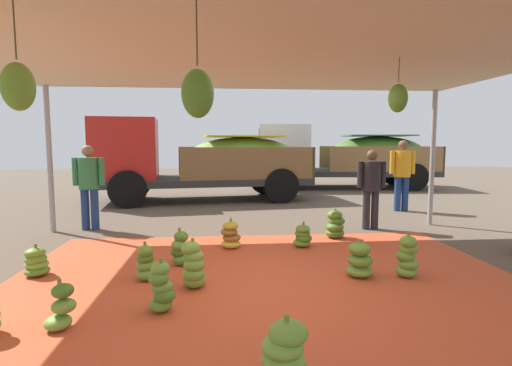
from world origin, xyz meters
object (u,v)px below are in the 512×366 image
(banana_bunch_3, at_px, (180,249))
(banana_bunch_4, at_px, (335,225))
(cargo_truck_far, at_px, (341,155))
(banana_bunch_13, at_px, (161,288))
(worker_2, at_px, (371,183))
(banana_bunch_6, at_px, (407,258))
(banana_bunch_11, at_px, (193,266))
(banana_bunch_5, at_px, (286,363))
(worker_1, at_px, (402,170))
(banana_bunch_12, at_px, (61,308))
(banana_bunch_10, at_px, (231,236))
(worker_0, at_px, (89,181))
(banana_bunch_0, at_px, (36,263))
(banana_bunch_1, at_px, (360,261))
(banana_bunch_9, at_px, (303,237))
(cargo_truck_main, at_px, (198,160))
(banana_bunch_2, at_px, (146,264))

(banana_bunch_3, relative_size, banana_bunch_4, 1.00)
(banana_bunch_3, relative_size, cargo_truck_far, 0.08)
(banana_bunch_13, height_order, worker_2, worker_2)
(banana_bunch_6, height_order, banana_bunch_11, banana_bunch_11)
(banana_bunch_5, bearing_deg, worker_2, 63.19)
(banana_bunch_4, distance_m, worker_1, 3.72)
(banana_bunch_11, bearing_deg, banana_bunch_12, -141.80)
(banana_bunch_10, relative_size, worker_0, 0.29)
(banana_bunch_0, bearing_deg, banana_bunch_3, 8.39)
(banana_bunch_13, bearing_deg, banana_bunch_10, 72.31)
(banana_bunch_1, bearing_deg, banana_bunch_6, -5.39)
(banana_bunch_6, relative_size, worker_2, 0.37)
(banana_bunch_4, relative_size, banana_bunch_13, 0.95)
(banana_bunch_9, distance_m, banana_bunch_10, 1.17)
(banana_bunch_4, height_order, worker_2, worker_2)
(banana_bunch_10, relative_size, banana_bunch_11, 0.82)
(worker_2, bearing_deg, banana_bunch_0, -156.37)
(cargo_truck_main, bearing_deg, banana_bunch_0, -104.21)
(banana_bunch_2, distance_m, banana_bunch_9, 2.62)
(banana_bunch_9, bearing_deg, banana_bunch_10, 177.53)
(banana_bunch_1, bearing_deg, banana_bunch_10, 136.29)
(worker_1, bearing_deg, worker_0, -167.66)
(banana_bunch_6, distance_m, worker_1, 5.30)
(banana_bunch_0, xyz_separation_m, banana_bunch_6, (4.70, -0.48, 0.09))
(banana_bunch_1, height_order, banana_bunch_13, banana_bunch_13)
(banana_bunch_1, height_order, banana_bunch_9, banana_bunch_1)
(banana_bunch_9, height_order, worker_2, worker_2)
(banana_bunch_1, distance_m, cargo_truck_far, 10.47)
(banana_bunch_3, bearing_deg, banana_bunch_1, -16.55)
(banana_bunch_1, relative_size, banana_bunch_4, 0.93)
(banana_bunch_3, distance_m, cargo_truck_main, 6.40)
(banana_bunch_0, xyz_separation_m, cargo_truck_far, (6.94, 9.60, 1.08))
(banana_bunch_0, relative_size, banana_bunch_2, 0.86)
(worker_2, bearing_deg, banana_bunch_4, -143.25)
(banana_bunch_6, relative_size, worker_1, 0.33)
(banana_bunch_4, distance_m, worker_0, 4.80)
(banana_bunch_4, bearing_deg, banana_bunch_13, -132.53)
(banana_bunch_2, xyz_separation_m, banana_bunch_6, (3.27, -0.20, 0.05))
(banana_bunch_9, height_order, cargo_truck_main, cargo_truck_main)
(banana_bunch_2, distance_m, cargo_truck_far, 11.37)
(cargo_truck_main, bearing_deg, banana_bunch_1, -70.81)
(banana_bunch_4, height_order, banana_bunch_11, banana_bunch_11)
(cargo_truck_far, relative_size, worker_2, 4.32)
(banana_bunch_13, height_order, cargo_truck_far, cargo_truck_far)
(banana_bunch_6, relative_size, worker_0, 0.35)
(banana_bunch_6, height_order, banana_bunch_13, banana_bunch_6)
(banana_bunch_5, xyz_separation_m, banana_bunch_11, (-0.75, 2.04, 0.02))
(banana_bunch_6, relative_size, banana_bunch_9, 1.39)
(banana_bunch_13, bearing_deg, banana_bunch_6, 14.29)
(banana_bunch_3, relative_size, banana_bunch_13, 0.95)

